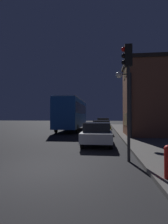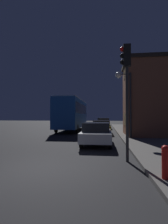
% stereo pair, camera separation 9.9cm
% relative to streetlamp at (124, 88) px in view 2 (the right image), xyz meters
% --- Properties ---
extents(ground_plane, '(120.00, 120.00, 0.00)m').
position_rel_streetlamp_xyz_m(ground_plane, '(-3.85, -8.20, -3.99)').
color(ground_plane, black).
extents(brick_building, '(3.76, 4.62, 6.57)m').
position_rel_streetlamp_xyz_m(brick_building, '(2.12, 2.30, -0.54)').
color(brick_building, brown).
rests_on(brick_building, sidewalk).
extents(streetlamp, '(1.21, 0.49, 5.15)m').
position_rel_streetlamp_xyz_m(streetlamp, '(0.00, 0.00, 0.00)').
color(streetlamp, '#28282B').
rests_on(streetlamp, sidewalk).
extents(traffic_light, '(0.43, 0.24, 4.75)m').
position_rel_streetlamp_xyz_m(traffic_light, '(-0.62, -6.58, -0.60)').
color(traffic_light, '#28282B').
rests_on(traffic_light, ground).
extents(bare_tree, '(0.95, 0.95, 5.26)m').
position_rel_streetlamp_xyz_m(bare_tree, '(1.34, 1.66, -1.39)').
color(bare_tree, '#2D2319').
rests_on(bare_tree, sidewalk).
extents(bus, '(2.49, 10.48, 3.89)m').
position_rel_streetlamp_xyz_m(bus, '(-5.57, 7.95, -1.69)').
color(bus, '#194793').
rests_on(bus, ground).
extents(car_near_lane, '(1.79, 4.23, 1.42)m').
position_rel_streetlamp_xyz_m(car_near_lane, '(-2.02, -2.64, -3.23)').
color(car_near_lane, '#B7BABF').
rests_on(car_near_lane, ground).
extents(car_mid_lane, '(1.86, 3.94, 1.39)m').
position_rel_streetlamp_xyz_m(car_mid_lane, '(-1.84, 4.37, -3.26)').
color(car_mid_lane, olive).
rests_on(car_mid_lane, ground).
extents(car_far_lane, '(1.82, 4.33, 1.53)m').
position_rel_streetlamp_xyz_m(car_far_lane, '(-1.69, 12.03, -3.19)').
color(car_far_lane, beige).
rests_on(car_far_lane, ground).
extents(fire_hydrant, '(0.21, 0.21, 0.91)m').
position_rel_streetlamp_xyz_m(fire_hydrant, '(0.14, -8.83, -3.37)').
color(fire_hydrant, red).
rests_on(fire_hydrant, sidewalk).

